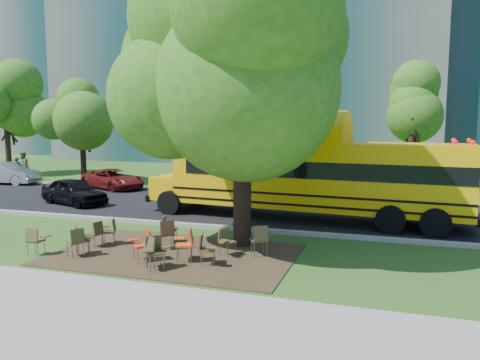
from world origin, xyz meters
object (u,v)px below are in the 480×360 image
(chair_6, at_px, (186,241))
(bg_car_red, at_px, (113,179))
(chair_5, at_px, (153,249))
(chair_7, at_px, (205,246))
(pedestrian_b, at_px, (23,166))
(chair_2, at_px, (77,239))
(chair_8, at_px, (96,231))
(chair_11, at_px, (167,231))
(black_car, at_px, (74,191))
(chair_13, at_px, (260,237))
(school_bus, at_px, (312,175))
(chair_10, at_px, (168,227))
(chair_9, at_px, (110,229))
(chair_4, at_px, (154,248))
(pedestrian_a, at_px, (18,169))
(chair_0, at_px, (35,238))
(main_tree, at_px, (242,70))
(chair_1, at_px, (81,238))
(chair_3, at_px, (143,242))
(bg_car_silver, at_px, (6,173))
(chair_12, at_px, (226,239))

(chair_6, bearing_deg, bg_car_red, 20.24)
(chair_5, bearing_deg, chair_7, 171.06)
(bg_car_red, height_order, pedestrian_b, pedestrian_b)
(chair_2, height_order, chair_8, chair_2)
(chair_11, bearing_deg, black_car, 104.98)
(chair_13, bearing_deg, chair_7, -161.93)
(chair_7, height_order, pedestrian_b, pedestrian_b)
(school_bus, bearing_deg, chair_10, -121.62)
(chair_8, distance_m, chair_9, 0.47)
(chair_2, xyz_separation_m, chair_5, (2.64, -0.34, 0.03))
(chair_4, bearing_deg, chair_2, -161.69)
(pedestrian_a, bearing_deg, chair_10, -94.54)
(chair_0, bearing_deg, main_tree, 23.81)
(pedestrian_a, bearing_deg, pedestrian_b, 36.12)
(chair_5, relative_size, bg_car_red, 0.21)
(chair_10, bearing_deg, chair_6, 26.53)
(main_tree, distance_m, bg_car_red, 15.43)
(chair_1, bearing_deg, chair_5, 37.33)
(main_tree, xyz_separation_m, bg_car_red, (-10.97, 9.72, -4.83))
(chair_3, xyz_separation_m, chair_5, (0.63, -0.59, -0.01))
(chair_4, xyz_separation_m, chair_6, (0.56, 0.81, 0.04))
(chair_0, height_order, chair_1, chair_1)
(main_tree, height_order, chair_11, main_tree)
(chair_6, xyz_separation_m, pedestrian_a, (-18.13, 13.15, 0.20))
(chair_3, height_order, chair_4, chair_3)
(chair_6, height_order, chair_13, chair_6)
(chair_1, xyz_separation_m, chair_7, (3.84, 0.18, 0.01))
(black_car, bearing_deg, chair_9, -116.09)
(chair_3, xyz_separation_m, bg_car_silver, (-16.45, 11.95, 0.13))
(chair_12, bearing_deg, main_tree, -157.13)
(chair_8, bearing_deg, black_car, 50.30)
(chair_3, relative_size, chair_9, 1.08)
(main_tree, relative_size, chair_3, 9.87)
(chair_12, bearing_deg, chair_7, 15.79)
(chair_7, relative_size, bg_car_silver, 0.21)
(school_bus, height_order, black_car, school_bus)
(chair_0, bearing_deg, chair_7, 2.31)
(chair_9, bearing_deg, bg_car_silver, 27.25)
(pedestrian_b, bearing_deg, chair_9, 34.36)
(chair_10, relative_size, bg_car_silver, 0.21)
(chair_1, xyz_separation_m, pedestrian_a, (-14.93, 13.49, 0.27))
(chair_12, xyz_separation_m, bg_car_silver, (-18.47, 10.77, 0.19))
(chair_7, bearing_deg, chair_2, -97.27)
(chair_8, xyz_separation_m, chair_10, (1.92, 1.08, 0.04))
(chair_13, bearing_deg, chair_2, 169.00)
(bg_car_silver, bearing_deg, main_tree, -122.99)
(chair_9, bearing_deg, chair_1, 146.60)
(school_bus, relative_size, chair_6, 13.41)
(chair_3, distance_m, pedestrian_a, 21.66)
(black_car, bearing_deg, chair_6, -108.34)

